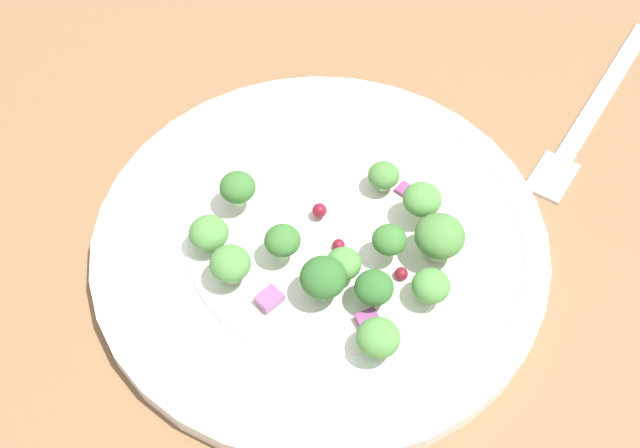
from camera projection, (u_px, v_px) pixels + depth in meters
The scene contains 25 objects.
ground_plane at pixel (369, 237), 53.53cm from camera, with size 180.00×180.00×2.00cm, color brown.
plate at pixel (320, 242), 51.07cm from camera, with size 27.15×27.15×1.70cm.
dressing_pool at pixel (320, 238), 50.71cm from camera, with size 15.74×15.74×0.20cm, color white.
broccoli_floret_0 at pixel (209, 234), 49.13cm from camera, with size 2.31×2.31×2.34cm.
broccoli_floret_1 at pixel (440, 237), 48.22cm from camera, with size 2.87×2.87×2.91cm.
broccoli_floret_2 at pixel (389, 240), 48.33cm from camera, with size 1.99×1.99×2.01cm.
broccoli_floret_3 at pixel (422, 200), 49.87cm from camera, with size 2.29×2.29×2.31cm.
broccoli_floret_4 at pixel (230, 264), 47.55cm from camera, with size 2.32×2.32×2.35cm.
broccoli_floret_5 at pixel (238, 188), 50.44cm from camera, with size 2.16×2.16×2.18cm.
broccoli_floret_6 at pixel (349, 266), 47.69cm from camera, with size 2.03×2.03×2.05cm.
broccoli_floret_7 at pixel (378, 338), 45.14cm from camera, with size 2.36×2.36×2.39cm.
broccoli_floret_8 at pixel (431, 286), 47.07cm from camera, with size 2.16×2.16×2.18cm.
broccoli_floret_9 at pixel (374, 288), 46.73cm from camera, with size 2.17×2.17×2.20cm.
broccoli_floret_10 at pixel (387, 177), 51.70cm from camera, with size 1.92×1.92×1.95cm.
broccoli_floret_11 at pixel (283, 241), 48.35cm from camera, with size 2.08×2.08×2.11cm.
broccoli_floret_12 at pixel (323, 278), 46.78cm from camera, with size 2.60×2.60×2.64cm.
cranberry_0 at pixel (378, 174), 52.48cm from camera, with size 0.73×0.73×0.73cm, color #4C0A14.
cranberry_1 at pixel (339, 245), 49.95cm from camera, with size 0.76×0.76×0.76cm, color maroon.
cranberry_2 at pixel (401, 274), 48.76cm from camera, with size 0.78×0.78×0.78cm, color maroon.
cranberry_3 at pixel (436, 283), 47.82cm from camera, with size 0.98×0.98×0.98cm, color maroon.
cranberry_4 at pixel (319, 210), 50.95cm from camera, with size 0.89×0.89×0.89cm, color maroon.
onion_bit_0 at pixel (368, 320), 46.98cm from camera, with size 1.19×0.95×0.57cm, color #843D75.
onion_bit_1 at pixel (269, 298), 47.65cm from camera, with size 1.10×1.35×0.48cm, color #934C84.
onion_bit_2 at pixel (407, 191), 52.44cm from camera, with size 0.91×1.29×0.32cm, color #843D75.
fork at pixel (590, 115), 57.92cm from camera, with size 5.41×18.59×0.50cm.
Camera 1 is at (-8.24, 29.66, 42.91)cm, focal length 48.14 mm.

